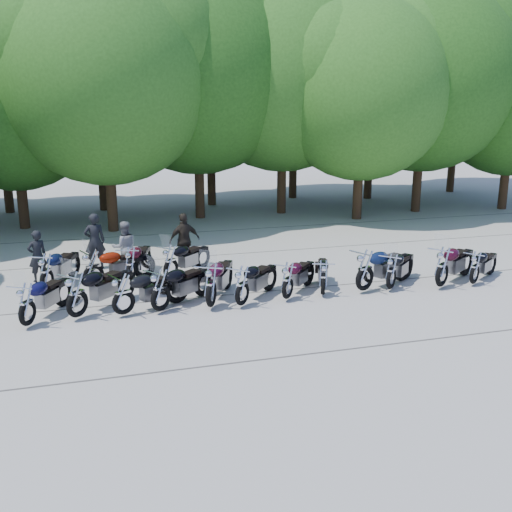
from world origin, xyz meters
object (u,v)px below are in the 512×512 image
object	(u,v)px
motorcycle_3	(160,289)
motorcycle_10	(443,266)
motorcycle_0	(26,303)
motorcycle_4	(211,284)
motorcycle_6	(288,279)
motorcycle_7	(323,277)
rider_1	(125,247)
motorcycle_1	(76,293)
motorcycle_12	(46,271)
motorcycle_8	(365,269)
motorcycle_9	(392,270)
motorcycle_11	(475,267)
motorcycle_15	(170,261)
motorcycle_13	(93,267)
rider_3	(95,241)
rider_0	(37,256)
motorcycle_2	(123,293)
rider_2	(184,240)
motorcycle_14	(130,264)
motorcycle_5	(242,284)

from	to	relation	value
motorcycle_3	motorcycle_10	xyz separation A→B (m)	(8.26, -0.19, 0.04)
motorcycle_0	motorcycle_4	size ratio (longest dim) A/B	0.90
motorcycle_4	motorcycle_6	xyz separation A→B (m)	(2.19, 0.09, -0.09)
motorcycle_7	rider_1	xyz separation A→B (m)	(-5.24, 4.06, 0.25)
motorcycle_1	motorcycle_12	size ratio (longest dim) A/B	1.06
motorcycle_8	motorcycle_9	bearing A→B (deg)	-118.14
motorcycle_0	motorcycle_12	bearing A→B (deg)	-67.72
motorcycle_9	rider_1	size ratio (longest dim) A/B	1.32
motorcycle_7	motorcycle_11	distance (m)	4.78
motorcycle_8	motorcycle_15	world-z (taller)	motorcycle_8
motorcycle_0	motorcycle_13	xyz separation A→B (m)	(1.63, 2.87, 0.01)
motorcycle_13	rider_1	xyz separation A→B (m)	(1.02, 1.46, 0.19)
motorcycle_0	motorcycle_10	distance (m)	11.55
motorcycle_9	rider_1	bearing A→B (deg)	17.54
motorcycle_7	motorcycle_9	distance (m)	2.12
rider_1	rider_3	distance (m)	1.15
motorcycle_15	rider_1	bearing A→B (deg)	1.50
motorcycle_13	motorcycle_8	bearing A→B (deg)	-130.20
motorcycle_6	rider_0	bearing A→B (deg)	12.46
motorcycle_9	motorcycle_10	bearing A→B (deg)	-141.51
motorcycle_0	motorcycle_6	distance (m)	6.81
motorcycle_15	motorcycle_3	bearing A→B (deg)	124.89
motorcycle_3	motorcycle_8	bearing A→B (deg)	-127.04
motorcycle_2	motorcycle_8	size ratio (longest dim) A/B	0.90
motorcycle_6	rider_3	xyz separation A→B (m)	(-5.06, 4.83, 0.32)
motorcycle_8	rider_1	xyz separation A→B (m)	(-6.52, 4.08, 0.12)
motorcycle_10	rider_1	bearing A→B (deg)	30.12
rider_2	motorcycle_0	bearing A→B (deg)	30.96
motorcycle_13	rider_3	bearing A→B (deg)	-24.10
motorcycle_10	motorcycle_12	distance (m)	11.55
motorcycle_1	motorcycle_12	distance (m)	2.59
motorcycle_12	rider_1	size ratio (longest dim) A/B	1.40
motorcycle_14	rider_3	distance (m)	2.37
motorcycle_4	rider_1	bearing A→B (deg)	-38.52
motorcycle_9	motorcycle_10	world-z (taller)	motorcycle_10
motorcycle_6	motorcycle_7	bearing A→B (deg)	-134.10
rider_1	motorcycle_1	bearing A→B (deg)	63.96
motorcycle_2	rider_2	size ratio (longest dim) A/B	1.25
motorcycle_5	motorcycle_11	bearing A→B (deg)	-136.54
motorcycle_1	motorcycle_14	bearing A→B (deg)	-75.77
motorcycle_6	rider_1	size ratio (longest dim) A/B	1.30
motorcycle_5	motorcycle_13	xyz separation A→B (m)	(-3.82, 2.86, 0.00)
motorcycle_1	motorcycle_13	bearing A→B (deg)	-55.12
motorcycle_0	motorcycle_8	bearing A→B (deg)	-149.36
motorcycle_13	rider_3	distance (m)	2.17
motorcycle_2	motorcycle_15	world-z (taller)	motorcycle_2
motorcycle_9	motorcycle_12	size ratio (longest dim) A/B	0.94
motorcycle_0	rider_3	world-z (taller)	rider_3
motorcycle_5	rider_2	bearing A→B (deg)	-35.65
motorcycle_15	rider_1	distance (m)	1.88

